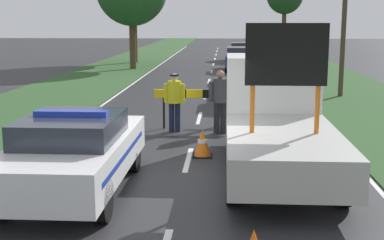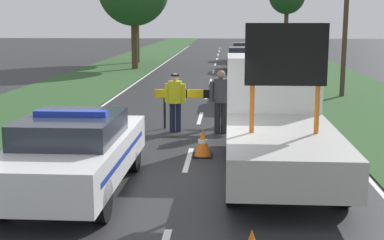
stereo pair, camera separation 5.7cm
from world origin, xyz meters
name	(u,v)px [view 1 (the left image)]	position (x,y,z in m)	size (l,w,h in m)	color
ground_plane	(182,181)	(0.00, 0.00, 0.00)	(160.00, 160.00, 0.00)	#28282B
lane_markings	(210,78)	(0.00, 19.06, 0.00)	(7.73, 69.56, 0.01)	silver
grass_verge_left	(100,76)	(-6.39, 20.00, 0.01)	(4.95, 120.00, 0.03)	#2D5128
grass_verge_right	(324,77)	(6.39, 20.00, 0.01)	(4.95, 120.00, 0.03)	#2D5128
police_car	(75,152)	(-1.96, -0.82, 0.79)	(1.92, 4.83, 1.59)	white
work_truck	(276,117)	(1.96, 1.25, 1.13)	(2.14, 6.07, 3.16)	white
road_barrier	(203,97)	(0.18, 5.28, 0.97)	(2.89, 0.08, 1.18)	black
police_officer	(174,97)	(-0.61, 4.82, 1.01)	(0.61, 0.39, 1.70)	#191E38
pedestrian_civilian	(220,97)	(0.71, 4.67, 1.06)	(0.65, 0.41, 1.81)	#232326
traffic_cone_near_police	(333,153)	(3.28, 1.42, 0.28)	(0.41, 0.41, 0.57)	black
traffic_cone_near_truck	(110,136)	(-2.11, 2.99, 0.26)	(0.37, 0.37, 0.52)	black
traffic_cone_behind_barrier	(202,143)	(0.32, 2.00, 0.32)	(0.47, 0.47, 0.65)	black
queued_car_sedan_black	(250,83)	(1.83, 10.49, 0.76)	(1.78, 4.52, 1.44)	black
queued_car_sedan_silver	(246,68)	(1.94, 17.63, 0.73)	(1.86, 3.98, 1.36)	#B2B2B7
queued_car_hatch_blue	(240,58)	(1.80, 23.71, 0.79)	(1.93, 4.52, 1.49)	navy
queued_car_wagon_maroon	(242,52)	(2.07, 30.30, 0.76)	(1.77, 3.91, 1.48)	maroon
utility_pole	(345,8)	(5.71, 12.33, 3.69)	(1.20, 0.20, 7.14)	#473828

